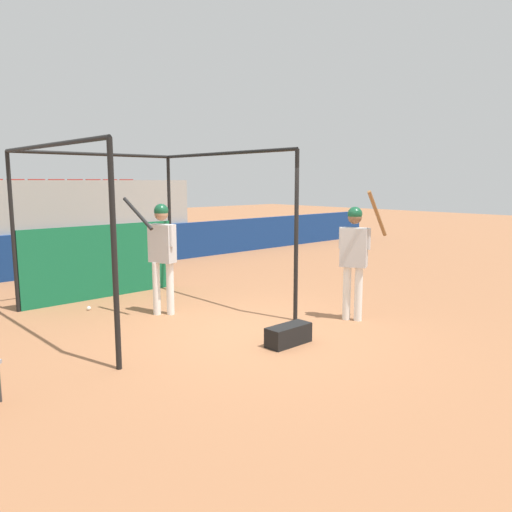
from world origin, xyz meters
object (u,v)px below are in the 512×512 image
player_batter (162,247)px  player_waiting (354,251)px  baseball (89,308)px  equipment_bag (288,335)px

player_batter → player_waiting: size_ratio=0.94×
player_batter → player_waiting: (2.12, -2.45, -0.02)m
baseball → equipment_bag: bearing=-71.5°
player_batter → baseball: bearing=17.2°
player_batter → equipment_bag: size_ratio=2.89×
player_batter → baseball: size_ratio=27.34×
player_waiting → baseball: size_ratio=29.07×
player_waiting → baseball: 4.78m
equipment_bag → baseball: bearing=108.5°
equipment_bag → baseball: (-1.25, 3.74, -0.10)m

